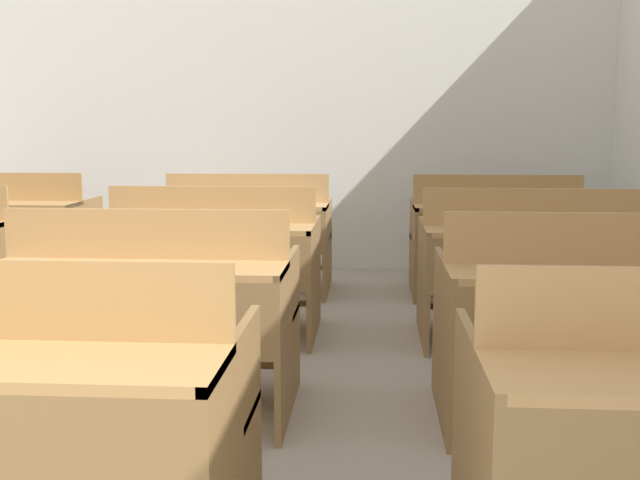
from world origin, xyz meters
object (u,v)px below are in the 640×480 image
bench_back_left (7,229)px  bench_back_right (496,234)px  bench_second_center (149,309)px  bench_third_right (529,264)px  bench_front_center (12,418)px  bench_back_center (248,231)px  bench_third_center (213,259)px  bench_second_right (591,317)px  wastepaper_bin (584,259)px

bench_back_left → bench_back_right: 3.89m
bench_second_center → bench_third_right: 2.32m
bench_front_center → bench_back_left: same height
bench_back_left → bench_back_center: 1.96m
bench_third_center → bench_front_center: bearing=-90.5°
bench_front_center → bench_back_right: same height
bench_second_right → bench_third_center: bearing=146.1°
bench_third_center → bench_third_right: same height
bench_second_right → bench_back_left: 4.66m
bench_back_right → bench_second_right: bearing=-90.1°
bench_front_center → bench_third_center: (0.02, 2.57, 0.00)m
bench_second_center → bench_back_left: 3.21m
bench_second_center → bench_back_left: same height
bench_back_center → bench_third_center: bearing=-90.2°
bench_front_center → bench_second_center: 1.28m
bench_third_center → wastepaper_bin: bench_third_center is taller
bench_second_right → bench_third_center: 2.33m
bench_front_center → bench_third_right: bearing=52.6°
bench_third_center → bench_third_right: (1.93, -0.02, 0.00)m
bench_second_center → bench_second_right: size_ratio=1.00×
bench_second_center → bench_third_right: (1.94, 1.27, 0.00)m
bench_front_center → bench_third_right: 3.21m
bench_third_right → bench_back_right: size_ratio=1.00×
bench_front_center → bench_third_right: same height
bench_third_right → bench_back_left: (-3.88, 1.29, 0.00)m
bench_back_right → wastepaper_bin: bench_back_right is taller
bench_second_right → bench_back_center: (-1.93, 2.57, 0.00)m
bench_front_center → bench_back_right: 4.31m
bench_second_center → bench_back_center: bearing=89.5°
bench_back_left → bench_back_right: bearing=0.0°
bench_second_center → bench_second_right: bearing=-0.3°
bench_back_right → wastepaper_bin: size_ratio=3.56×
bench_back_right → bench_front_center: bearing=-117.0°
wastepaper_bin → bench_second_right: bearing=-105.0°
bench_back_left → bench_second_right: bearing=-33.5°
bench_second_center → bench_third_center: bearing=89.3°
bench_second_right → wastepaper_bin: bearing=75.0°
bench_third_center → bench_back_right: size_ratio=1.00×
bench_second_right → bench_third_center: same height
bench_back_left → bench_back_right: (3.89, 0.00, 0.00)m
bench_second_right → bench_back_center: size_ratio=1.00×
bench_third_center → bench_back_left: bearing=147.0°
bench_back_left → wastepaper_bin: bench_back_left is taller
bench_back_right → bench_third_right: bearing=-90.4°
bench_second_right → bench_back_right: (0.00, 2.57, 0.00)m
bench_third_center → bench_back_center: size_ratio=1.00×
bench_back_left → bench_back_center: (1.96, 0.00, 0.00)m
bench_front_center → bench_second_center: (0.01, 1.28, 0.00)m
bench_back_left → bench_second_center: bearing=-52.8°
bench_third_right → bench_back_left: size_ratio=1.00×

